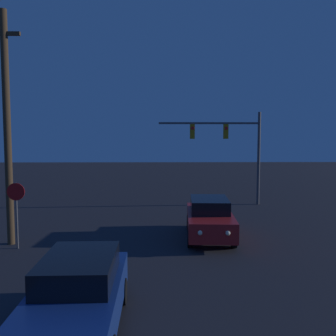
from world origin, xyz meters
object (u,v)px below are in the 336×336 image
at_px(stop_sign, 16,203).
at_px(utility_pole, 7,126).
at_px(car_near, 78,294).
at_px(traffic_signal_mast, 231,142).
at_px(car_far, 209,218).

bearing_deg(stop_sign, utility_pole, 128.44).
height_order(car_near, traffic_signal_mast, traffic_signal_mast).
bearing_deg(car_far, car_near, 66.49).
bearing_deg(utility_pole, car_near, -58.61).
distance_m(car_near, traffic_signal_mast, 16.71).
relative_size(stop_sign, utility_pole, 0.28).
distance_m(car_far, utility_pole, 8.86).
relative_size(car_far, utility_pole, 0.51).
xyz_separation_m(traffic_signal_mast, stop_sign, (-9.81, -9.07, -2.18)).
height_order(stop_sign, utility_pole, utility_pole).
xyz_separation_m(car_near, stop_sign, (-3.64, 6.15, 0.89)).
bearing_deg(car_near, utility_pole, -59.45).
bearing_deg(traffic_signal_mast, car_far, -106.90).
distance_m(car_near, stop_sign, 7.20).
bearing_deg(utility_pole, traffic_signal_mast, 39.39).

